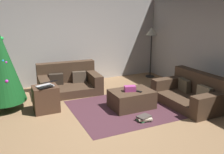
# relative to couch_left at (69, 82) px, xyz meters

# --- Properties ---
(ground_plane) EXTENTS (6.40, 6.40, 0.00)m
(ground_plane) POSITION_rel_couch_left_xyz_m (0.07, -2.27, -0.27)
(ground_plane) COLOR #93704C
(rear_partition) EXTENTS (6.40, 0.12, 2.60)m
(rear_partition) POSITION_rel_couch_left_xyz_m (0.07, 0.87, 1.03)
(rear_partition) COLOR #BCB7B2
(rear_partition) RESTS_ON ground_plane
(couch_left) EXTENTS (1.60, 1.08, 0.76)m
(couch_left) POSITION_rel_couch_left_xyz_m (0.00, 0.00, 0.00)
(couch_left) COLOR #473323
(couch_left) RESTS_ON ground_plane
(couch_right) EXTENTS (0.98, 1.60, 0.73)m
(couch_right) POSITION_rel_couch_left_xyz_m (2.33, -2.08, -0.01)
(couch_right) COLOR #473323
(couch_right) RESTS_ON ground_plane
(ottoman) EXTENTS (0.93, 0.65, 0.40)m
(ottoman) POSITION_rel_couch_left_xyz_m (0.98, -1.66, -0.08)
(ottoman) COLOR #473323
(ottoman) RESTS_ON ground_plane
(gift_box) EXTENTS (0.27, 0.20, 0.12)m
(gift_box) POSITION_rel_couch_left_xyz_m (0.93, -1.67, 0.18)
(gift_box) COLOR #B23F8C
(gift_box) RESTS_ON ottoman
(tv_remote) EXTENTS (0.12, 0.16, 0.02)m
(tv_remote) POSITION_rel_couch_left_xyz_m (1.07, -1.79, 0.13)
(tv_remote) COLOR black
(tv_remote) RESTS_ON ottoman
(christmas_tree) EXTENTS (0.93, 0.93, 1.94)m
(christmas_tree) POSITION_rel_couch_left_xyz_m (-1.59, -0.55, 0.74)
(christmas_tree) COLOR brown
(christmas_tree) RESTS_ON ground_plane
(side_table) EXTENTS (0.52, 0.44, 0.56)m
(side_table) POSITION_rel_couch_left_xyz_m (-0.79, -1.06, 0.01)
(side_table) COLOR #4C3323
(side_table) RESTS_ON ground_plane
(laptop) EXTENTS (0.43, 0.46, 0.17)m
(laptop) POSITION_rel_couch_left_xyz_m (-0.77, -1.11, 0.34)
(laptop) COLOR silver
(laptop) RESTS_ON side_table
(book_stack) EXTENTS (0.32, 0.28, 0.10)m
(book_stack) POSITION_rel_couch_left_xyz_m (0.88, -2.36, -0.22)
(book_stack) COLOR #387A47
(book_stack) RESTS_ON ground_plane
(corner_lamp) EXTENTS (0.36, 0.36, 1.59)m
(corner_lamp) POSITION_rel_couch_left_xyz_m (2.79, 0.32, 1.08)
(corner_lamp) COLOR black
(corner_lamp) RESTS_ON ground_plane
(area_rug) EXTENTS (2.60, 2.00, 0.01)m
(area_rug) POSITION_rel_couch_left_xyz_m (0.98, -1.66, -0.27)
(area_rug) COLOR #4C2933
(area_rug) RESTS_ON ground_plane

